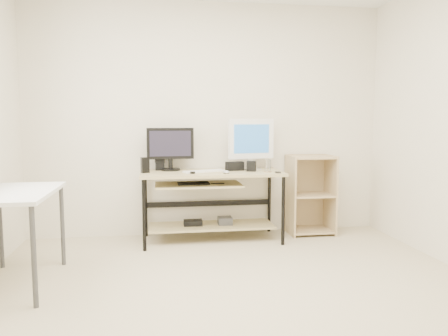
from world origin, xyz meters
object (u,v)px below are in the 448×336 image
shelf_unit (309,194)px  audio_controller (145,165)px  white_imac (251,140)px  side_table (13,201)px  desk (209,191)px  black_monitor (170,146)px

shelf_unit → audio_controller: (-1.85, -0.17, 0.38)m
white_imac → audio_controller: 1.20m
side_table → shelf_unit: bearing=23.3°
desk → shelf_unit: shelf_unit is taller
desk → audio_controller: size_ratio=9.17×
shelf_unit → black_monitor: (-1.58, 0.02, 0.56)m
black_monitor → shelf_unit: bearing=-3.6°
black_monitor → desk: bearing=-26.7°
desk → black_monitor: black_monitor is taller
side_table → audio_controller: bearing=47.1°
desk → audio_controller: bearing=-179.6°
audio_controller → side_table: bearing=-155.0°
side_table → black_monitor: (1.25, 1.24, 0.35)m
desk → shelf_unit: 1.19m
desk → black_monitor: 0.65m
side_table → audio_controller: audio_controller is taller
side_table → black_monitor: black_monitor is taller
black_monitor → audio_controller: black_monitor is taller
desk → audio_controller: 0.73m
shelf_unit → audio_controller: 1.89m
shelf_unit → white_imac: (-0.69, -0.01, 0.62)m
white_imac → desk: bearing=-175.2°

